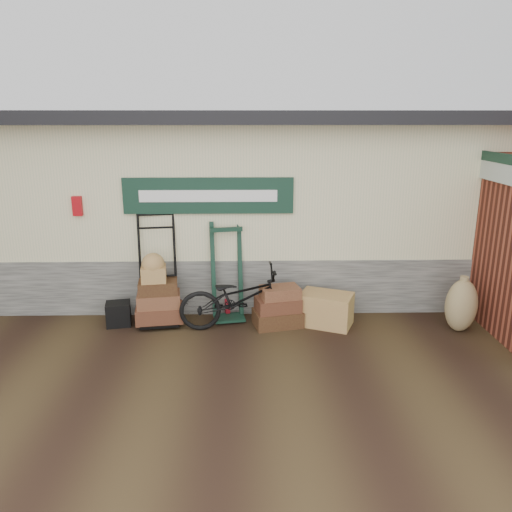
{
  "coord_description": "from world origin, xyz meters",
  "views": [
    {
      "loc": [
        0.27,
        -6.61,
        3.14
      ],
      "look_at": [
        0.43,
        0.9,
        1.01
      ],
      "focal_mm": 35.0,
      "sensor_mm": 36.0,
      "label": 1
    }
  ],
  "objects_px": {
    "porter_trolley": "(158,269)",
    "black_trunk": "(118,314)",
    "suitcase_stack": "(278,306)",
    "bicycle": "(240,295)",
    "wicker_hamper": "(326,309)",
    "green_barrow": "(227,272)"
  },
  "relations": [
    {
      "from": "porter_trolley",
      "to": "black_trunk",
      "type": "distance_m",
      "value": 0.93
    },
    {
      "from": "suitcase_stack",
      "to": "bicycle",
      "type": "height_order",
      "value": "bicycle"
    },
    {
      "from": "black_trunk",
      "to": "suitcase_stack",
      "type": "bearing_deg",
      "value": -1.8
    },
    {
      "from": "porter_trolley",
      "to": "wicker_hamper",
      "type": "xyz_separation_m",
      "value": [
        2.59,
        -0.23,
        -0.61
      ]
    },
    {
      "from": "green_barrow",
      "to": "black_trunk",
      "type": "height_order",
      "value": "green_barrow"
    },
    {
      "from": "suitcase_stack",
      "to": "wicker_hamper",
      "type": "distance_m",
      "value": 0.75
    },
    {
      "from": "wicker_hamper",
      "to": "black_trunk",
      "type": "height_order",
      "value": "wicker_hamper"
    },
    {
      "from": "suitcase_stack",
      "to": "wicker_hamper",
      "type": "relative_size",
      "value": 0.93
    },
    {
      "from": "porter_trolley",
      "to": "wicker_hamper",
      "type": "height_order",
      "value": "porter_trolley"
    },
    {
      "from": "suitcase_stack",
      "to": "bicycle",
      "type": "bearing_deg",
      "value": -172.1
    },
    {
      "from": "black_trunk",
      "to": "bicycle",
      "type": "xyz_separation_m",
      "value": [
        1.88,
        -0.16,
        0.35
      ]
    },
    {
      "from": "wicker_hamper",
      "to": "black_trunk",
      "type": "bearing_deg",
      "value": 179.0
    },
    {
      "from": "porter_trolley",
      "to": "wicker_hamper",
      "type": "relative_size",
      "value": 2.22
    },
    {
      "from": "green_barrow",
      "to": "wicker_hamper",
      "type": "relative_size",
      "value": 1.99
    },
    {
      "from": "porter_trolley",
      "to": "green_barrow",
      "type": "distance_m",
      "value": 1.07
    },
    {
      "from": "wicker_hamper",
      "to": "black_trunk",
      "type": "relative_size",
      "value": 2.13
    },
    {
      "from": "wicker_hamper",
      "to": "bicycle",
      "type": "relative_size",
      "value": 0.42
    },
    {
      "from": "green_barrow",
      "to": "suitcase_stack",
      "type": "bearing_deg",
      "value": -33.89
    },
    {
      "from": "porter_trolley",
      "to": "bicycle",
      "type": "distance_m",
      "value": 1.35
    },
    {
      "from": "suitcase_stack",
      "to": "wicker_hamper",
      "type": "height_order",
      "value": "suitcase_stack"
    },
    {
      "from": "porter_trolley",
      "to": "green_barrow",
      "type": "relative_size",
      "value": 1.11
    },
    {
      "from": "porter_trolley",
      "to": "wicker_hamper",
      "type": "distance_m",
      "value": 2.67
    }
  ]
}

